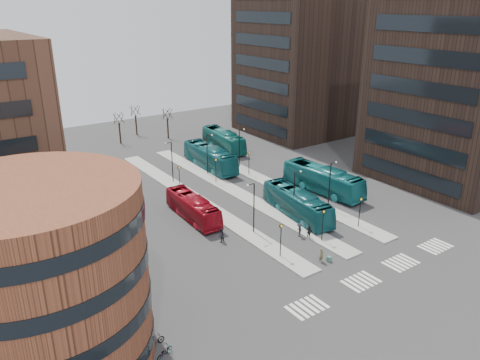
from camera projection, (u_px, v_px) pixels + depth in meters
ground at (403, 298)px, 42.20m from camera, size 160.00×160.00×0.00m
island_left at (197, 200)px, 62.95m from camera, size 2.50×45.00×0.15m
island_mid at (234, 190)px, 66.18m from camera, size 2.50×45.00×0.15m
island_right at (267, 182)px, 69.41m from camera, size 2.50×45.00×0.15m
suitcase at (329, 259)px, 48.10m from camera, size 0.49×0.41×0.55m
red_bus at (193, 207)px, 57.29m from camera, size 2.88×10.62×2.93m
teal_bus_a at (297, 204)px, 57.92m from camera, size 4.20×12.15×3.32m
teal_bus_b at (210, 157)px, 74.79m from camera, size 3.55×12.98×3.58m
teal_bus_c at (323, 180)px, 65.30m from camera, size 3.84×13.18×3.63m
teal_bus_d at (223, 140)px, 84.53m from camera, size 4.30×12.63×3.45m
traveller at (321, 255)px, 47.81m from camera, size 0.64×0.50×1.57m
commuter_a at (221, 235)px, 51.82m from camera, size 0.93×0.80×1.65m
commuter_b at (309, 232)px, 52.56m from camera, size 0.61×1.04×1.66m
commuter_c at (299, 230)px, 53.05m from camera, size 1.01×1.22×1.63m
bicycle_near at (164, 352)px, 35.02m from camera, size 1.81×1.23×0.90m
bicycle_mid at (155, 340)px, 36.20m from camera, size 1.62×0.54×0.96m
bicycle_far at (146, 329)px, 37.61m from camera, size 1.60×0.69×0.82m
crosswalk_stripes at (380, 272)px, 46.19m from camera, size 22.35×2.40×0.01m
round_building at (39, 281)px, 32.30m from camera, size 15.16×15.16×14.00m
tower_near at (463, 78)px, 66.30m from camera, size 20.12×20.00×30.00m
tower_far at (301, 57)px, 92.29m from camera, size 20.12×20.00×30.00m
sign_poles at (262, 191)px, 59.79m from camera, size 12.45×22.12×3.65m
lamp_posts at (246, 170)px, 63.75m from camera, size 14.04×20.24×6.12m
bare_trees at (141, 125)px, 90.57m from camera, size 10.97×8.14×5.90m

